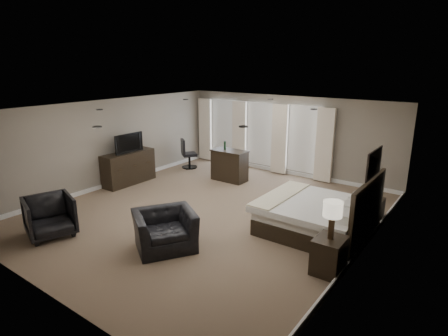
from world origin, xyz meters
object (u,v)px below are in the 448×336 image
Objects in this scene: bar_counter at (230,165)px; bed at (315,202)px; lamp_far at (376,186)px; armchair_far at (49,215)px; nightstand_far at (374,209)px; tv at (127,150)px; armchair_near at (165,224)px; nightstand_near at (329,255)px; desk_chair at (189,154)px; lamp_near at (332,220)px; bar_stool_left at (223,161)px; bar_stool_right at (240,166)px; dresser at (129,168)px.

bed is at bearing -27.68° from bar_counter.
armchair_far is (-5.42, -5.02, -0.36)m from lamp_far.
nightstand_far is 4.59m from bar_counter.
bed reaches higher than tv.
armchair_near is 4.69m from bar_counter.
nightstand_near is at bearing -38.02° from armchair_near.
bed is at bearing -164.62° from desk_chair.
lamp_far is at bearing 90.00° from nightstand_near.
bed reaches higher than nightstand_near.
lamp_near is 6.79m from bar_stool_left.
lamp_near is 1.01× the size of bar_stool_left.
bed is at bearing -33.47° from bar_stool_right.
tv is 1.05× the size of armchair_far.
lamp_near reaches higher than armchair_far.
nightstand_far is 7.15m from tv.
bar_stool_left is at bearing 142.64° from nightstand_near.
lamp_near is at bearing -37.36° from bar_stool_left.
desk_chair reaches higher than nightstand_near.
bar_counter is at bearing -152.53° from desk_chair.
nightstand_near is 0.68m from lamp_near.
dresser is (-6.92, 1.31, -0.51)m from lamp_near.
bed is 5.77m from armchair_far.
armchair_far is at bearing -158.64° from nightstand_near.
bar_counter is at bearing -109.77° from bar_stool_right.
desk_chair is (0.37, 2.41, 0.03)m from dresser.
nightstand_near is at bearing -10.69° from dresser.
dresser is at bearing 169.31° from nightstand_near.
desk_chair reaches higher than bar_stool_right.
tv reaches higher than bar_counter.
bed is at bearing 121.54° from nightstand_near.
nightstand_far is 0.77× the size of bar_stool_left.
nightstand_near is (0.89, -1.45, -0.37)m from bed.
bar_counter is (-1.54, 4.43, -0.02)m from armchair_near.
dresser is 3.52m from bar_stool_right.
bed is 1.74m from nightstand_near.
dresser is at bearing -135.30° from bar_stool_right.
nightstand_near is 7.08m from tv.
lamp_far is at bearing -149.90° from desk_chair.
dresser is at bearing 169.31° from lamp_near.
dresser reaches higher than bar_stool_left.
bar_stool_right is at bearing -141.06° from desk_chair.
lamp_far is 0.53× the size of armchair_near.
lamp_near reaches higher than nightstand_near.
tv is at bearing -118.95° from bar_stool_left.
lamp_near is 7.06m from dresser.
dresser reaches higher than nightstand_far.
bed is 4.24m from bar_stool_right.
bar_stool_left is at bearing 149.39° from bed.
bar_stool_left is (1.55, 2.80, -0.15)m from dresser.
bed reaches higher than desk_chair.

